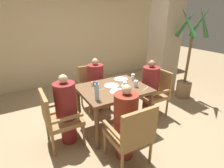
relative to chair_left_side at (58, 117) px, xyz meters
The scene contains 24 objects.
ground_plane 1.08m from the chair_left_side, ahead, with size 16.00×16.00×0.00m, color #9E8460.
wall_back 2.91m from the chair_left_side, 69.65° to the left, with size 8.00×0.06×2.80m.
pillar_stone 3.16m from the chair_left_side, 16.31° to the left, with size 0.56×0.56×2.70m.
dining_table 0.98m from the chair_left_side, ahead, with size 1.12×0.91×0.76m.
chair_left_side is the anchor object (origin of this frame).
diner_in_left_chair 0.17m from the chair_left_side, ahead, with size 0.32×0.32×1.13m.
chair_far_side 1.29m from the chair_left_side, 41.65° to the left, with size 0.52×0.52×0.90m.
diner_in_far_chair 1.20m from the chair_left_side, 36.59° to the left, with size 0.32×0.32×1.11m.
chair_right_side 1.92m from the chair_left_side, ahead, with size 0.52×0.52×0.90m.
diner_in_right_chair 1.78m from the chair_left_side, ahead, with size 0.32×0.32×1.13m.
chair_near_corner 1.13m from the chair_left_side, 49.25° to the right, with size 0.52×0.52×0.90m.
diner_in_near_chair 1.03m from the chair_left_side, 44.09° to the right, with size 0.32×0.32×1.11m.
potted_palm 3.09m from the chair_left_side, ahead, with size 0.58×0.58×2.09m.
plate_main_left 0.99m from the chair_left_side, 11.38° to the right, with size 0.25×0.25×0.01m.
plate_main_right 1.34m from the chair_left_side, 12.00° to the left, with size 0.25×0.25×0.01m.
plate_dessert_center 1.01m from the chair_left_side, ahead, with size 0.25×0.25×0.01m.
teacup_with_saucer 1.22m from the chair_left_side, ahead, with size 0.12×0.12×0.07m.
water_bottle 0.72m from the chair_left_side, 26.86° to the right, with size 0.07×0.07×0.28m.
glass_tall_near 1.51m from the chair_left_side, ahead, with size 0.07×0.07×0.11m.
glass_tall_mid 1.36m from the chair_left_side, ahead, with size 0.07×0.07×0.11m.
salt_shaker 0.78m from the chair_left_side, 19.49° to the left, with size 0.03×0.03×0.08m.
pepper_shaker 0.81m from the chair_left_side, 18.49° to the left, with size 0.03×0.03×0.07m.
fork_beside_plate 0.77m from the chair_left_side, ahead, with size 0.20×0.04×0.00m.
knife_beside_plate 1.47m from the chair_left_side, 12.14° to the right, with size 0.20×0.10×0.00m.
Camera 1 is at (-1.36, -2.34, 1.92)m, focal length 28.00 mm.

